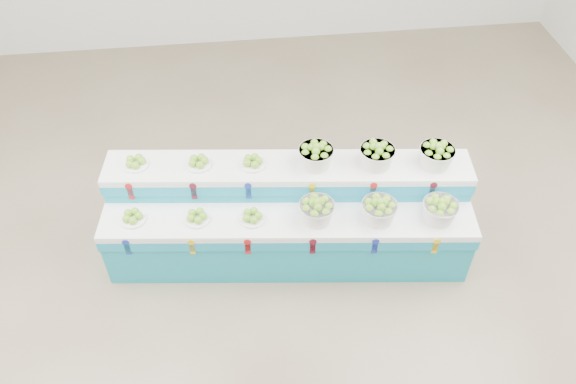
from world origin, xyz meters
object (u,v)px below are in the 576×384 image
(display_stand, at_px, (288,217))
(basket_lower_left, at_px, (317,210))
(plate_upper_mid, at_px, (198,162))
(basket_upper_right, at_px, (437,155))

(display_stand, relative_size, basket_lower_left, 10.72)
(display_stand, relative_size, plate_upper_mid, 14.33)
(basket_lower_left, relative_size, plate_upper_mid, 1.34)
(basket_lower_left, bearing_deg, display_stand, 133.62)
(basket_upper_right, bearing_deg, display_stand, -177.74)
(plate_upper_mid, height_order, basket_upper_right, basket_upper_right)
(basket_lower_left, xyz_separation_m, basket_upper_right, (1.23, 0.32, 0.30))
(basket_lower_left, bearing_deg, plate_upper_mid, 151.85)
(basket_lower_left, relative_size, basket_upper_right, 1.00)
(display_stand, height_order, basket_lower_left, display_stand)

